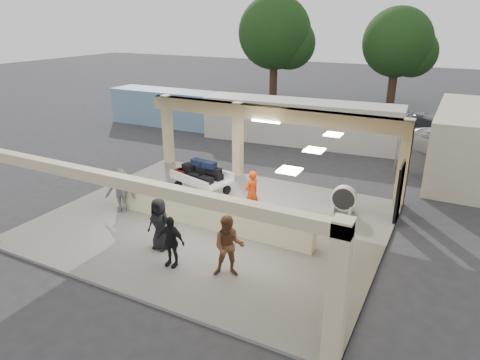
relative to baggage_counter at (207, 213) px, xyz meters
The scene contains 16 objects.
ground 0.77m from the baggage_counter, 90.00° to the left, with size 120.00×120.00×0.00m, color #2D2D30.
pavilion 1.41m from the baggage_counter, 79.65° to the left, with size 12.01×10.00×3.55m.
baggage_counter is the anchor object (origin of this frame).
luggage_cart 3.28m from the baggage_counter, 126.02° to the left, with size 2.74×2.10×1.41m.
drum_fan 5.29m from the baggage_counter, 40.25° to the left, with size 0.97×0.53×1.06m.
baggage_handler 1.91m from the baggage_counter, 57.43° to the left, with size 0.64×0.35×1.76m, color red.
passenger_a 3.29m from the baggage_counter, 47.08° to the right, with size 0.91×0.40×1.87m, color brown.
passenger_b 2.76m from the baggage_counter, 81.05° to the right, with size 0.94×0.34×1.61m, color black.
passenger_c 3.58m from the baggage_counter, behind, with size 1.14×0.40×1.77m, color #4D4D52.
passenger_d 2.13m from the baggage_counter, 103.47° to the right, with size 0.84×0.35×1.73m, color black.
car_white_a 15.21m from the baggage_counter, 63.31° to the left, with size 2.19×4.62×1.32m, color silver.
car_dark 17.18m from the baggage_counter, 70.92° to the left, with size 1.64×4.66×1.55m, color black.
container_white 12.20m from the baggage_counter, 94.41° to the left, with size 11.67×2.33×2.53m, color silver.
container_blue 16.04m from the baggage_counter, 129.69° to the left, with size 9.24×2.22×2.40m, color #729AB6.
tree_left 26.31m from the baggage_counter, 107.30° to the left, with size 6.60×6.30×9.00m.
tree_mid 27.11m from the baggage_counter, 85.03° to the left, with size 6.00×5.60×8.00m.
Camera 1 is at (7.41, -12.19, 7.13)m, focal length 32.00 mm.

